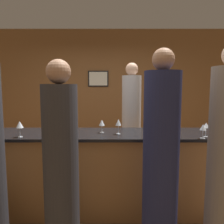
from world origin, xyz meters
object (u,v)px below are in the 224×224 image
guest_3 (62,165)px  wine_bottle_1 (175,121)px  bartender (132,127)px  guest_2 (162,161)px

guest_3 → wine_bottle_1: guest_3 is taller
bartender → guest_2: size_ratio=1.03×
bartender → guest_2: 1.61m
bartender → wine_bottle_1: bearing=131.9°
guest_2 → wine_bottle_1: guest_2 is taller
bartender → guest_3: bearing=63.6°
bartender → wine_bottle_1: size_ratio=7.10×
guest_3 → wine_bottle_1: size_ratio=6.58×
guest_3 → wine_bottle_1: (1.32, 1.00, 0.26)m
guest_2 → wine_bottle_1: size_ratio=6.91×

